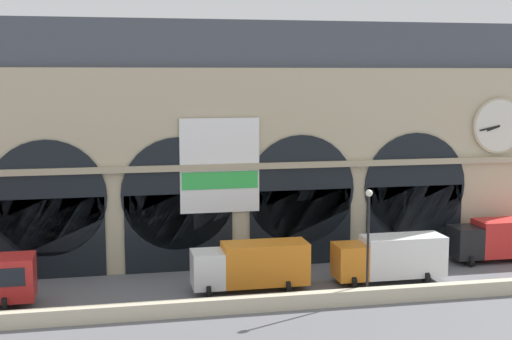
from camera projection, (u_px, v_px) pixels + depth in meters
The scene contains 7 objects.
ground_plane at pixel (255, 287), 46.75m from camera, with size 200.00×200.00×0.00m, color slate.
quay_parapet_wall at pixel (271, 303), 42.22m from camera, with size 90.00×0.70×0.92m, color beige.
station_building at pixel (234, 146), 53.03m from camera, with size 46.12×5.75×17.66m.
box_truck_center at pixel (251, 265), 45.90m from camera, with size 7.50×2.91×3.12m.
box_truck_mideast at pixel (390, 257), 47.83m from camera, with size 7.50×2.91×3.12m.
box_truck_east at pixel (500, 239), 53.21m from camera, with size 7.50×2.91×3.12m.
street_lamp_quayside at pixel (368, 230), 43.75m from camera, with size 0.44×0.44×6.90m.
Camera 1 is at (-9.24, -44.34, 13.90)m, focal length 50.13 mm.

